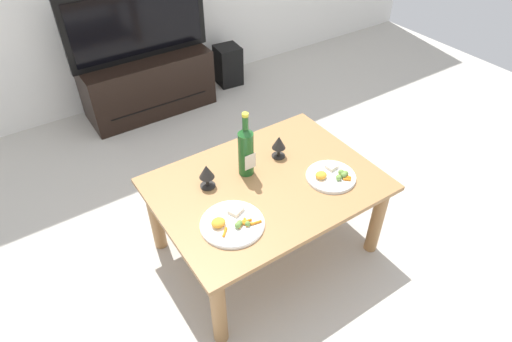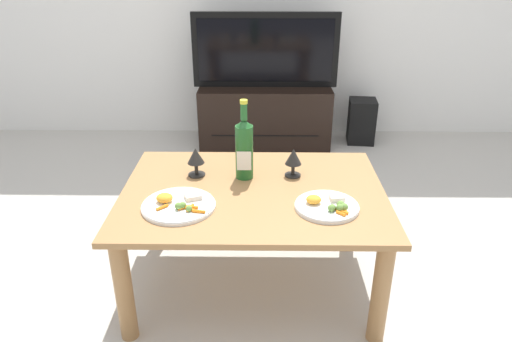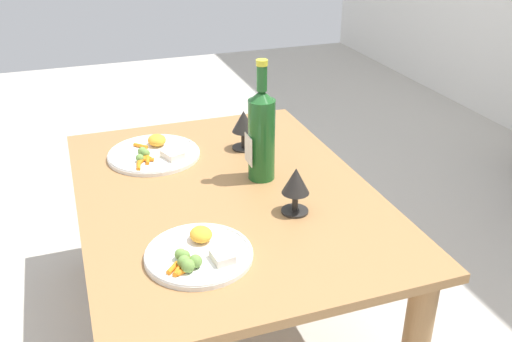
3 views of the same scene
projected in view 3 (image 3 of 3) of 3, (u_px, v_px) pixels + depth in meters
The scene contains 7 objects.
ground_plane at pixel (229, 322), 1.85m from camera, with size 6.40×6.40×0.00m, color #B7B2A8.
dining_table at pixel (226, 215), 1.66m from camera, with size 1.12×0.82×0.49m.
wine_bottle at pixel (261, 132), 1.63m from camera, with size 0.08×0.08×0.36m.
goblet_left at pixel (244, 124), 1.85m from camera, with size 0.08×0.08×0.13m.
goblet_right at pixel (296, 184), 1.48m from camera, with size 0.07×0.07×0.13m.
dinner_plate_left at pixel (154, 153), 1.82m from camera, with size 0.29×0.29×0.05m.
dinner_plate_right at pixel (198, 254), 1.32m from camera, with size 0.26×0.26×0.05m.
Camera 3 is at (1.38, -0.39, 1.27)m, focal length 39.81 mm.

